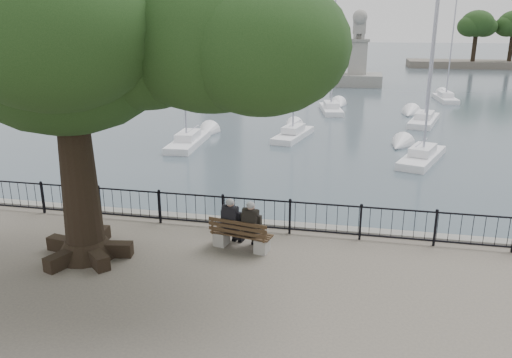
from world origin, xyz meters
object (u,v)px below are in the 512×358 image
(bench, at_px, (241,238))
(tree, at_px, (98,26))
(person_right, at_px, (253,227))
(person_left, at_px, (233,224))
(lion_monument, at_px, (357,67))

(bench, distance_m, tree, 6.37)
(bench, height_order, person_right, person_right)
(person_left, bearing_deg, tree, -155.39)
(person_right, bearing_deg, person_left, 168.92)
(person_left, bearing_deg, person_right, -11.08)
(person_left, relative_size, tree, 0.13)
(person_right, height_order, tree, tree)
(lion_monument, bearing_deg, person_left, -92.84)
(bench, distance_m, lion_monument, 48.79)
(bench, bearing_deg, person_left, 150.29)
(bench, xyz_separation_m, person_right, (0.32, 0.04, 0.34))
(person_right, relative_size, tree, 0.13)
(bench, distance_m, person_left, 0.46)
(lion_monument, bearing_deg, tree, -95.94)
(person_right, xyz_separation_m, tree, (-3.37, -1.16, 5.14))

